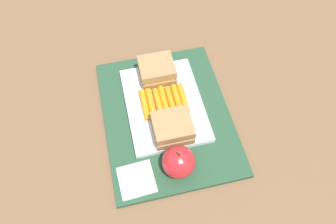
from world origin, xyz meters
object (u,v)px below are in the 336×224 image
(food_tray, at_px, (164,104))
(carrot_sticks_bundle, at_px, (164,101))
(paper_napkin, at_px, (137,180))
(sandwich_half_right, at_px, (172,128))
(apple, at_px, (179,162))
(sandwich_half_left, at_px, (157,70))

(food_tray, bearing_deg, carrot_sticks_bundle, -33.27)
(carrot_sticks_bundle, height_order, paper_napkin, carrot_sticks_bundle)
(carrot_sticks_bundle, bearing_deg, sandwich_half_right, 0.17)
(food_tray, distance_m, paper_napkin, 0.19)
(food_tray, bearing_deg, sandwich_half_right, 0.00)
(carrot_sticks_bundle, relative_size, apple, 1.32)
(carrot_sticks_bundle, bearing_deg, apple, -2.06)
(carrot_sticks_bundle, bearing_deg, sandwich_half_left, 179.83)
(carrot_sticks_bundle, height_order, apple, apple)
(sandwich_half_left, xyz_separation_m, paper_napkin, (0.24, -0.09, -0.03))
(sandwich_half_right, distance_m, paper_napkin, 0.13)
(food_tray, relative_size, carrot_sticks_bundle, 2.25)
(carrot_sticks_bundle, distance_m, paper_napkin, 0.19)
(sandwich_half_left, height_order, sandwich_half_right, same)
(sandwich_half_left, relative_size, carrot_sticks_bundle, 0.78)
(apple, bearing_deg, sandwich_half_right, 175.68)
(sandwich_half_left, relative_size, paper_napkin, 1.14)
(food_tray, distance_m, apple, 0.16)
(food_tray, height_order, sandwich_half_left, sandwich_half_left)
(apple, distance_m, paper_napkin, 0.09)
(paper_napkin, bearing_deg, carrot_sticks_bundle, 149.89)
(apple, bearing_deg, paper_napkin, -86.38)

